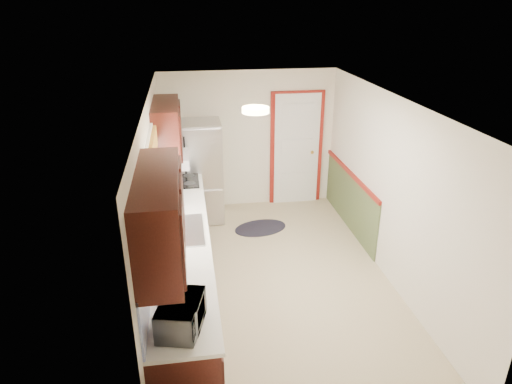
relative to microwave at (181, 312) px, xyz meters
name	(u,v)px	position (x,y,z in m)	size (l,w,h in m)	color
room_shell	(277,198)	(1.20, 1.95, 0.09)	(3.20, 5.20, 2.52)	tan
kitchen_run	(179,244)	(-0.04, 1.66, -0.30)	(0.63, 4.00, 2.20)	#34100B
back_wall_trim	(307,160)	(2.19, 4.16, -0.22)	(1.12, 2.30, 2.08)	maroon
ceiling_fixture	(256,110)	(0.90, 1.75, 1.25)	(0.30, 0.30, 0.06)	#FFD88C
microwave	(181,312)	(0.00, 0.00, 0.00)	(0.49, 0.27, 0.33)	white
refrigerator	(200,172)	(0.33, 3.97, -0.26)	(0.70, 0.71, 1.69)	#B7B7BC
rug	(260,228)	(1.24, 3.43, -1.10)	(0.87, 0.56, 0.01)	black
cooktop	(181,181)	(0.01, 3.35, -0.15)	(0.53, 0.64, 0.02)	black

